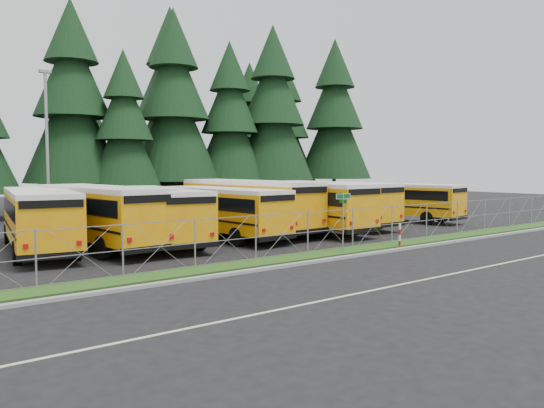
{
  "coord_description": "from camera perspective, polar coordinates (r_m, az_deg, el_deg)",
  "views": [
    {
      "loc": [
        -20.29,
        -19.69,
        4.06
      ],
      "look_at": [
        -2.32,
        4.0,
        1.98
      ],
      "focal_mm": 35.0,
      "sensor_mm": 36.0,
      "label": 1
    }
  ],
  "objects": [
    {
      "name": "curb",
      "position": [
        26.51,
        13.44,
        -4.78
      ],
      "size": [
        50.0,
        0.25,
        0.12
      ],
      "primitive_type": "cube",
      "color": "gray",
      "rests_on": "ground"
    },
    {
      "name": "light_standard",
      "position": [
        36.7,
        -23.04,
        5.94
      ],
      "size": [
        0.7,
        0.35,
        10.14
      ],
      "color": "#93969B",
      "rests_on": "ground"
    },
    {
      "name": "striped_bollard",
      "position": [
        27.77,
        13.58,
        -3.26
      ],
      "size": [
        0.11,
        0.11,
        1.2
      ],
      "primitive_type": "cylinder",
      "color": "#B20C0C",
      "rests_on": "ground"
    },
    {
      "name": "conifer_13",
      "position": [
        64.03,
        -2.41,
        7.76
      ],
      "size": [
        7.47,
        7.47,
        16.51
      ],
      "primitive_type": null,
      "color": "black",
      "rests_on": "ground"
    },
    {
      "name": "conifer_5",
      "position": [
        51.08,
        -10.48,
        9.94
      ],
      "size": [
        8.5,
        8.5,
        18.81
      ],
      "primitive_type": null,
      "color": "black",
      "rests_on": "ground"
    },
    {
      "name": "road_lane_line",
      "position": [
        23.76,
        22.66,
        -6.13
      ],
      "size": [
        50.0,
        0.12,
        0.01
      ],
      "primitive_type": "cube",
      "color": "beige",
      "rests_on": "ground"
    },
    {
      "name": "conifer_11",
      "position": [
        55.85,
        -19.98,
        7.52
      ],
      "size": [
        6.98,
        6.98,
        15.44
      ],
      "primitive_type": null,
      "color": "black",
      "rests_on": "ground"
    },
    {
      "name": "conifer_4",
      "position": [
        47.35,
        -15.58,
        7.44
      ],
      "size": [
        6.35,
        6.35,
        14.04
      ],
      "primitive_type": null,
      "color": "black",
      "rests_on": "ground"
    },
    {
      "name": "conifer_12",
      "position": [
        60.17,
        -10.81,
        10.31
      ],
      "size": [
        9.72,
        9.72,
        21.49
      ],
      "primitive_type": null,
      "color": "black",
      "rests_on": "ground"
    },
    {
      "name": "chainlink_fence",
      "position": [
        27.75,
        10.12,
        -2.39
      ],
      "size": [
        44.0,
        0.1,
        2.0
      ],
      "primitive_type": null,
      "color": "#93969B",
      "rests_on": "ground"
    },
    {
      "name": "ground",
      "position": [
        28.56,
        8.62,
        -4.21
      ],
      "size": [
        120.0,
        120.0,
        0.0
      ],
      "primitive_type": "plane",
      "color": "black",
      "rests_on": "ground"
    },
    {
      "name": "conifer_8",
      "position": [
        61.18,
        1.31,
        7.85
      ],
      "size": [
        7.38,
        7.38,
        16.33
      ],
      "primitive_type": null,
      "color": "black",
      "rests_on": "ground"
    },
    {
      "name": "bus_1",
      "position": [
        27.85,
        -18.42,
        -1.36
      ],
      "size": [
        3.87,
        12.06,
        3.11
      ],
      "primitive_type": null,
      "rotation": [
        0.0,
        0.0,
        0.09
      ],
      "color": "orange",
      "rests_on": "ground"
    },
    {
      "name": "bus_3",
      "position": [
        30.21,
        -5.84,
        -0.99
      ],
      "size": [
        3.49,
        11.16,
        2.88
      ],
      "primitive_type": null,
      "rotation": [
        0.0,
        0.0,
        0.08
      ],
      "color": "orange",
      "rests_on": "ground"
    },
    {
      "name": "bus_6",
      "position": [
        36.3,
        6.02,
        -0.02
      ],
      "size": [
        3.19,
        11.72,
        3.05
      ],
      "primitive_type": null,
      "rotation": [
        0.0,
        0.0,
        0.04
      ],
      "color": "orange",
      "rests_on": "ground"
    },
    {
      "name": "grass_verge",
      "position": [
        27.41,
        11.17,
        -4.52
      ],
      "size": [
        50.0,
        1.4,
        0.06
      ],
      "primitive_type": "cube",
      "color": "#204213",
      "rests_on": "ground"
    },
    {
      "name": "conifer_6",
      "position": [
        52.78,
        -4.55,
        8.45
      ],
      "size": [
        7.39,
        7.39,
        16.34
      ],
      "primitive_type": null,
      "color": "black",
      "rests_on": "ground"
    },
    {
      "name": "bus_east",
      "position": [
        41.12,
        13.27,
        0.19
      ],
      "size": [
        4.19,
        10.96,
        2.8
      ],
      "primitive_type": null,
      "rotation": [
        0.0,
        0.0,
        0.16
      ],
      "color": "orange",
      "rests_on": "ground"
    },
    {
      "name": "brick_building",
      "position": [
        65.23,
        -13.43,
        2.96
      ],
      "size": [
        22.0,
        10.0,
        6.0
      ],
      "primitive_type": "cube",
      "color": "brown",
      "rests_on": "ground"
    },
    {
      "name": "bus_5",
      "position": [
        33.25,
        3.05,
        -0.32
      ],
      "size": [
        2.84,
        11.85,
        3.1
      ],
      "primitive_type": null,
      "rotation": [
        0.0,
        0.0,
        -0.0
      ],
      "color": "orange",
      "rests_on": "ground"
    },
    {
      "name": "bus_4",
      "position": [
        32.58,
        -2.98,
        -0.29
      ],
      "size": [
        3.69,
        12.52,
        3.24
      ],
      "primitive_type": null,
      "rotation": [
        0.0,
        0.0,
        0.06
      ],
      "color": "orange",
      "rests_on": "ground"
    },
    {
      "name": "conifer_3",
      "position": [
        49.23,
        -20.66,
        9.75
      ],
      "size": [
        8.33,
        8.33,
        18.42
      ],
      "primitive_type": null,
      "color": "black",
      "rests_on": "ground"
    },
    {
      "name": "bus_2",
      "position": [
        28.62,
        -12.41,
        -1.27
      ],
      "size": [
        3.98,
        11.47,
        2.94
      ],
      "primitive_type": null,
      "rotation": [
        0.0,
        0.0,
        -0.12
      ],
      "color": "orange",
      "rests_on": "ground"
    },
    {
      "name": "conifer_9",
      "position": [
        61.91,
        6.74,
        8.85
      ],
      "size": [
        8.43,
        8.43,
        18.65
      ],
      "primitive_type": null,
      "color": "black",
      "rests_on": "ground"
    },
    {
      "name": "conifer_7",
      "position": [
        54.71,
        0.09,
        9.4
      ],
      "size": [
        8.33,
        8.33,
        18.42
      ],
      "primitive_type": null,
      "color": "black",
      "rests_on": "ground"
    },
    {
      "name": "street_sign",
      "position": [
        25.24,
        7.67,
        -0.63
      ],
      "size": [
        0.84,
        0.55,
        2.81
      ],
      "color": "#93969B",
      "rests_on": "ground"
    },
    {
      "name": "bus_0",
      "position": [
        27.62,
        -23.8,
        -1.67
      ],
      "size": [
        4.24,
        11.65,
        2.99
      ],
      "primitive_type": null,
      "rotation": [
        0.0,
        0.0,
        -0.14
      ],
      "color": "orange",
      "rests_on": "ground"
    }
  ]
}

